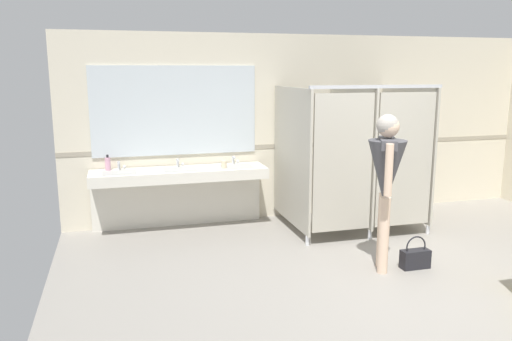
{
  "coord_description": "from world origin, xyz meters",
  "views": [
    {
      "loc": [
        -2.89,
        -4.06,
        2.13
      ],
      "look_at": [
        -1.63,
        0.46,
        1.2
      ],
      "focal_mm": 35.62,
      "sensor_mm": 36.0,
      "label": 1
    }
  ],
  "objects_px": {
    "person_standing": "(386,173)",
    "handbag": "(415,258)",
    "soap_dispenser": "(108,164)",
    "paper_cup": "(224,165)"
  },
  "relations": [
    {
      "from": "soap_dispenser",
      "to": "person_standing",
      "type": "bearing_deg",
      "value": -37.17
    },
    {
      "from": "person_standing",
      "to": "soap_dispenser",
      "type": "xyz_separation_m",
      "value": [
        -2.83,
        2.15,
        -0.14
      ]
    },
    {
      "from": "paper_cup",
      "to": "person_standing",
      "type": "bearing_deg",
      "value": -54.45
    },
    {
      "from": "person_standing",
      "to": "handbag",
      "type": "xyz_separation_m",
      "value": [
        0.37,
        -0.07,
        -0.96
      ]
    },
    {
      "from": "person_standing",
      "to": "soap_dispenser",
      "type": "bearing_deg",
      "value": 142.83
    },
    {
      "from": "handbag",
      "to": "soap_dispenser",
      "type": "height_order",
      "value": "soap_dispenser"
    },
    {
      "from": "person_standing",
      "to": "soap_dispenser",
      "type": "distance_m",
      "value": 3.56
    },
    {
      "from": "person_standing",
      "to": "handbag",
      "type": "distance_m",
      "value": 1.03
    },
    {
      "from": "person_standing",
      "to": "handbag",
      "type": "relative_size",
      "value": 4.62
    },
    {
      "from": "soap_dispenser",
      "to": "paper_cup",
      "type": "bearing_deg",
      "value": -10.38
    }
  ]
}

